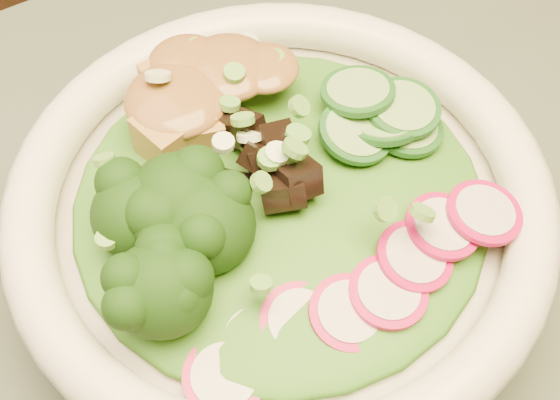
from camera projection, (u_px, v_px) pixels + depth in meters
salad_bowl at (280, 222)px, 0.41m from camera, size 0.28×0.28×0.08m
lettuce_bed at (280, 199)px, 0.40m from camera, size 0.21×0.21×0.02m
broccoli_florets at (175, 256)px, 0.36m from camera, size 0.09×0.08×0.05m
radish_slices at (380, 284)px, 0.36m from camera, size 0.12×0.05×0.02m
cucumber_slices at (381, 119)px, 0.41m from camera, size 0.08×0.08×0.04m
mushroom_heap at (264, 166)px, 0.39m from camera, size 0.08×0.08×0.04m
tofu_cubes at (204, 106)px, 0.42m from camera, size 0.10×0.07×0.04m
peanut_sauce at (202, 88)px, 0.40m from camera, size 0.07×0.06×0.02m
scallion_garnish at (280, 169)px, 0.38m from camera, size 0.20×0.20×0.02m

